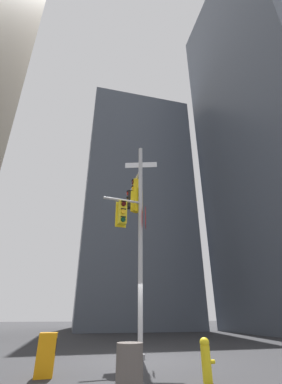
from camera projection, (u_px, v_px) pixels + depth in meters
The scene contains 6 objects.
ground at pixel (140, 360), 9.04m from camera, with size 120.00×120.00×0.00m, color #2D2D30.
building_mid_block at pixel (132, 209), 34.27m from camera, with size 12.49×12.49×28.05m, color #4C5460.
signal_pole_assembly at pixel (135, 212), 11.87m from camera, with size 2.53×2.82×8.84m.
fire_hydrant at pixel (206, 358), 6.10m from camera, with size 0.33×0.23×0.92m.
newspaper_box at pixel (46, 355), 6.60m from camera, with size 0.45×0.36×0.99m.
trash_bin at pixel (129, 369), 5.02m from camera, with size 0.53×0.53×0.90m, color #59514C.
Camera 1 is at (-2.53, -10.37, 1.41)m, focal length 24.27 mm.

